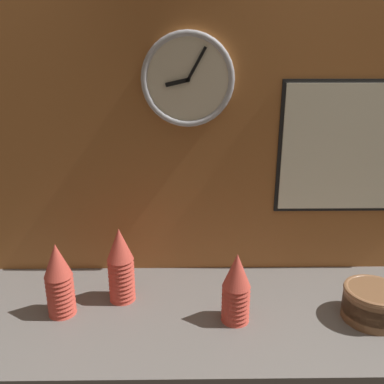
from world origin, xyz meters
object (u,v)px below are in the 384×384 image
object	(u,v)px
cup_stack_center_right	(236,288)
bowl_stack_far_right	(373,302)
cup_stack_center_left	(121,265)
menu_board	(352,148)
cup_stack_left	(59,280)
wall_clock	(188,80)

from	to	relation	value
cup_stack_center_right	bowl_stack_far_right	distance (m)	0.40
cup_stack_center_right	cup_stack_center_left	xyz separation A→B (m)	(-0.34, 0.11, 0.01)
cup_stack_center_right	bowl_stack_far_right	size ratio (longest dim) A/B	1.26
bowl_stack_far_right	menu_board	size ratio (longest dim) A/B	0.35
cup_stack_center_right	cup_stack_left	bearing A→B (deg)	175.57
wall_clock	menu_board	xyz separation A→B (m)	(0.53, 0.01, -0.22)
wall_clock	menu_board	world-z (taller)	wall_clock
cup_stack_left	cup_stack_center_right	world-z (taller)	cup_stack_left
cup_stack_center_left	bowl_stack_far_right	bearing A→B (deg)	-8.31
cup_stack_center_left	bowl_stack_far_right	size ratio (longest dim) A/B	1.42
cup_stack_center_left	wall_clock	bearing A→B (deg)	40.40
cup_stack_center_right	cup_stack_center_left	bearing A→B (deg)	162.04
cup_stack_left	bowl_stack_far_right	world-z (taller)	cup_stack_left
bowl_stack_far_right	cup_stack_left	bearing A→B (deg)	177.69
cup_stack_center_right	bowl_stack_far_right	world-z (taller)	cup_stack_center_right
cup_stack_center_right	cup_stack_center_left	world-z (taller)	cup_stack_center_left
cup_stack_left	cup_stack_center_left	size ratio (longest dim) A/B	0.94
bowl_stack_far_right	menu_board	bearing A→B (deg)	89.20
cup_stack_left	menu_board	size ratio (longest dim) A/B	0.47
wall_clock	menu_board	distance (m)	0.58
cup_stack_center_left	wall_clock	size ratio (longest dim) A/B	0.84
cup_stack_center_left	wall_clock	distance (m)	0.60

